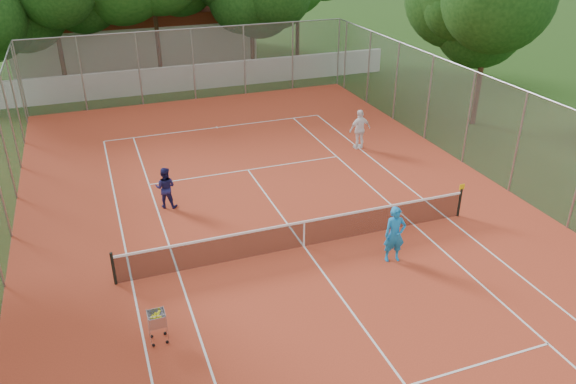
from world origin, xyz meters
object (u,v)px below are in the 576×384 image
object	(u,v)px
player_far_left	(165,188)
player_near	(395,234)
tennis_net	(304,234)
player_far_right	(360,129)
ball_hopper	(158,326)
clubhouse	(133,26)

from	to	relation	value
player_far_left	player_near	bearing A→B (deg)	159.21
tennis_net	player_far_right	bearing A→B (deg)	51.79
player_far_left	ball_hopper	bearing A→B (deg)	102.96
player_near	clubhouse	bearing A→B (deg)	109.43
clubhouse	player_far_right	distance (m)	23.31
player_near	player_far_right	world-z (taller)	same
ball_hopper	player_far_left	bearing A→B (deg)	73.62
player_far_left	clubhouse	bearing A→B (deg)	-70.16
clubhouse	player_near	distance (m)	31.00
player_near	tennis_net	bearing A→B (deg)	155.71
player_far_left	player_far_right	world-z (taller)	player_far_right
player_far_right	ball_hopper	world-z (taller)	player_far_right
tennis_net	player_near	world-z (taller)	player_near
tennis_net	player_far_right	world-z (taller)	player_far_right
player_far_right	ball_hopper	xyz separation A→B (m)	(-10.59, -9.86, -0.44)
player_near	player_far_right	distance (m)	9.19
tennis_net	clubhouse	bearing A→B (deg)	93.95
clubhouse	player_far_right	world-z (taller)	clubhouse
clubhouse	player_far_right	size ratio (longest dim) A/B	8.92
tennis_net	clubhouse	distance (m)	29.12
player_far_right	tennis_net	bearing A→B (deg)	45.46
clubhouse	player_far_right	bearing A→B (deg)	-71.24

